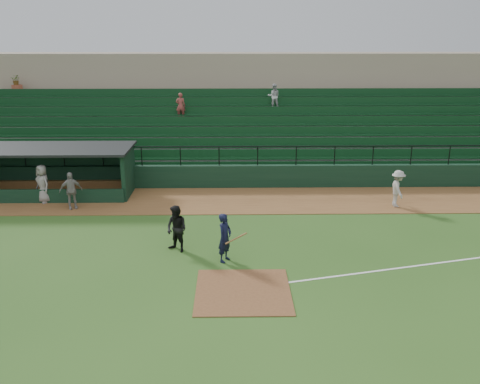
{
  "coord_description": "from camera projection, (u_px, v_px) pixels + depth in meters",
  "views": [
    {
      "loc": [
        -0.32,
        -15.29,
        7.89
      ],
      "look_at": [
        0.0,
        5.0,
        1.4
      ],
      "focal_mm": 37.87,
      "sensor_mm": 36.0,
      "label": 1
    }
  ],
  "objects": [
    {
      "name": "dugout",
      "position": [
        46.0,
        167.0,
        25.52
      ],
      "size": [
        8.9,
        3.2,
        2.42
      ],
      "color": "black",
      "rests_on": "ground"
    },
    {
      "name": "dugout_player_b",
      "position": [
        43.0,
        184.0,
        24.02
      ],
      "size": [
        1.06,
        1.03,
        1.84
      ],
      "primitive_type": "imported",
      "rotation": [
        0.0,
        0.0,
        -0.7
      ],
      "color": "gray",
      "rests_on": "warning_track"
    },
    {
      "name": "batter_at_plate",
      "position": [
        225.0,
        238.0,
        17.89
      ],
      "size": [
        1.14,
        0.78,
        1.79
      ],
      "color": "black",
      "rests_on": "ground"
    },
    {
      "name": "warning_track",
      "position": [
        239.0,
        200.0,
        24.58
      ],
      "size": [
        40.0,
        4.0,
        0.03
      ],
      "primitive_type": "cube",
      "color": "brown",
      "rests_on": "ground"
    },
    {
      "name": "home_plate_dirt",
      "position": [
        243.0,
        291.0,
        16.01
      ],
      "size": [
        3.0,
        3.0,
        0.03
      ],
      "primitive_type": "cube",
      "color": "brown",
      "rests_on": "ground"
    },
    {
      "name": "umpire",
      "position": [
        177.0,
        229.0,
        18.71
      ],
      "size": [
        1.09,
        1.05,
        1.77
      ],
      "primitive_type": "imported",
      "rotation": [
        0.0,
        0.0,
        -0.63
      ],
      "color": "black",
      "rests_on": "ground"
    },
    {
      "name": "foul_line",
      "position": [
        463.0,
        260.0,
        18.23
      ],
      "size": [
        17.49,
        4.44,
        0.01
      ],
      "primitive_type": "cube",
      "rotation": [
        0.0,
        0.0,
        0.24
      ],
      "color": "white",
      "rests_on": "ground"
    },
    {
      "name": "runner",
      "position": [
        398.0,
        189.0,
        23.46
      ],
      "size": [
        0.65,
        1.12,
        1.73
      ],
      "primitive_type": "imported",
      "rotation": [
        0.0,
        0.0,
        1.57
      ],
      "color": "#A9A49E",
      "rests_on": "warning_track"
    },
    {
      "name": "dugout_player_a",
      "position": [
        71.0,
        190.0,
        23.18
      ],
      "size": [
        1.1,
        0.81,
        1.73
      ],
      "primitive_type": "imported",
      "rotation": [
        0.0,
        0.0,
        0.43
      ],
      "color": "gray",
      "rests_on": "warning_track"
    },
    {
      "name": "ground",
      "position": [
        242.0,
        277.0,
        16.97
      ],
      "size": [
        90.0,
        90.0,
        0.0
      ],
      "primitive_type": "plane",
      "color": "#2C531A",
      "rests_on": "ground"
    },
    {
      "name": "stadium_structure",
      "position": [
        237.0,
        123.0,
        31.94
      ],
      "size": [
        38.0,
        13.08,
        6.4
      ],
      "color": "black",
      "rests_on": "ground"
    }
  ]
}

